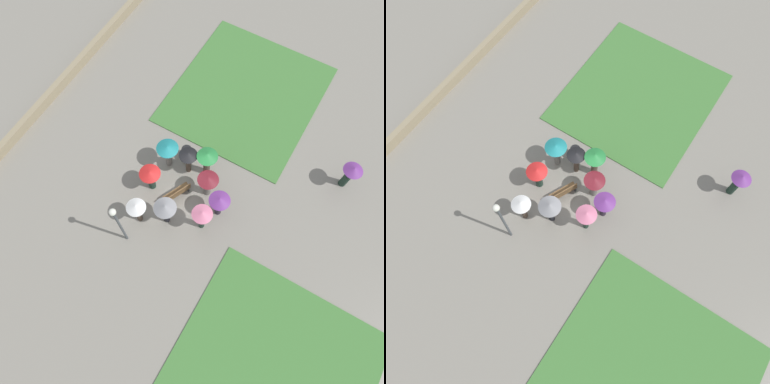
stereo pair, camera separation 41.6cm
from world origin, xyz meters
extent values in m
plane|color=gray|center=(0.00, 0.00, 0.00)|extent=(90.00, 90.00, 0.00)
cube|color=#427A38|center=(-7.13, 0.37, 0.03)|extent=(9.05, 8.13, 0.06)
cube|color=#427A38|center=(6.30, 8.18, 0.03)|extent=(9.19, 8.52, 0.06)
cube|color=gray|center=(0.00, -9.52, 0.33)|extent=(45.00, 0.35, 0.65)
cube|color=brown|center=(0.62, 0.17, 0.42)|extent=(1.55, 1.01, 0.05)
cube|color=brown|center=(0.69, 0.34, 0.68)|extent=(1.40, 0.68, 0.45)
cube|color=#232326|center=(0.02, 0.44, 0.20)|extent=(0.23, 0.38, 0.40)
cube|color=#232326|center=(1.21, -0.10, 0.20)|extent=(0.23, 0.38, 0.40)
cylinder|color=#474C51|center=(3.91, -0.79, 1.85)|extent=(0.12, 0.12, 3.69)
sphere|color=white|center=(3.91, -0.79, 3.85)|extent=(0.32, 0.32, 0.32)
cylinder|color=#4C4C51|center=(-1.67, -0.57, 0.40)|extent=(0.52, 0.52, 0.80)
cylinder|color=black|center=(-1.67, -0.57, 0.81)|extent=(0.56, 0.56, 0.03)
cylinder|color=#47382D|center=(2.69, -0.80, 0.54)|extent=(0.38, 0.38, 1.09)
sphere|color=beige|center=(2.69, -0.80, 1.19)|extent=(0.20, 0.20, 0.20)
cylinder|color=#4C4C4F|center=(2.69, -0.80, 1.47)|extent=(0.02, 0.02, 0.35)
cone|color=white|center=(2.69, -0.80, 1.76)|extent=(0.98, 0.98, 0.25)
cylinder|color=slate|center=(-0.36, 1.46, 0.50)|extent=(0.49, 0.49, 1.00)
sphere|color=#997051|center=(-0.36, 1.46, 1.10)|extent=(0.21, 0.21, 0.21)
cylinder|color=#4C4C4F|center=(-0.36, 1.46, 1.38)|extent=(0.02, 0.02, 0.35)
cone|color=maroon|center=(-0.36, 1.46, 1.68)|extent=(1.09, 1.09, 0.24)
cylinder|color=#1E3328|center=(0.80, -1.24, 0.48)|extent=(0.43, 0.43, 0.96)
sphere|color=beige|center=(0.80, -1.24, 1.06)|extent=(0.20, 0.20, 0.20)
cylinder|color=#4C4C4F|center=(0.80, -1.24, 1.33)|extent=(0.02, 0.02, 0.35)
cone|color=red|center=(0.80, -1.24, 1.60)|extent=(1.10, 1.10, 0.18)
cylinder|color=#47382D|center=(-1.00, -0.06, 0.54)|extent=(0.32, 0.32, 1.09)
sphere|color=#997051|center=(-1.00, -0.06, 1.20)|extent=(0.22, 0.22, 0.22)
cylinder|color=#4C4C4F|center=(-1.00, -0.06, 1.49)|extent=(0.02, 0.02, 0.35)
cone|color=black|center=(-1.00, -0.06, 1.77)|extent=(0.98, 0.98, 0.21)
cylinder|color=#1E3328|center=(1.42, 2.13, 0.57)|extent=(0.41, 0.41, 1.15)
sphere|color=brown|center=(1.42, 2.13, 1.26)|extent=(0.23, 0.23, 0.23)
cylinder|color=#4C4C4F|center=(1.42, 2.13, 1.55)|extent=(0.02, 0.02, 0.35)
cone|color=pink|center=(1.42, 2.13, 1.84)|extent=(1.03, 1.03, 0.23)
cylinder|color=slate|center=(-0.82, -1.20, 0.54)|extent=(0.47, 0.47, 1.07)
sphere|color=tan|center=(-0.82, -1.20, 1.18)|extent=(0.21, 0.21, 0.21)
cylinder|color=#4C4C4F|center=(-0.82, -1.20, 1.46)|extent=(0.02, 0.02, 0.35)
cone|color=#197075|center=(-0.82, -1.20, 1.73)|extent=(1.17, 1.17, 0.19)
cylinder|color=black|center=(2.04, 0.44, 0.57)|extent=(0.35, 0.35, 1.14)
sphere|color=brown|center=(2.04, 0.44, 1.25)|extent=(0.22, 0.22, 0.22)
cylinder|color=#4C4C4F|center=(2.04, 0.44, 1.53)|extent=(0.02, 0.02, 0.35)
cone|color=gray|center=(2.04, 0.44, 1.84)|extent=(1.13, 1.13, 0.26)
cylinder|color=#47382D|center=(-1.39, 0.83, 0.60)|extent=(0.50, 0.50, 1.20)
sphere|color=#997051|center=(-1.39, 0.83, 1.30)|extent=(0.20, 0.20, 0.20)
cylinder|color=#4C4C4F|center=(-1.39, 0.83, 1.57)|extent=(0.02, 0.02, 0.35)
cone|color=#237A38|center=(-1.39, 0.83, 1.88)|extent=(1.10, 1.10, 0.27)
cylinder|color=#2D2333|center=(0.34, 2.49, 0.51)|extent=(0.45, 0.45, 1.02)
sphere|color=#997051|center=(0.34, 2.49, 1.13)|extent=(0.21, 0.21, 0.21)
cylinder|color=#4C4C4F|center=(0.34, 2.49, 1.41)|extent=(0.02, 0.02, 0.35)
cone|color=#703389|center=(0.34, 2.49, 1.71)|extent=(1.08, 1.08, 0.25)
cylinder|color=#1E3328|center=(-4.46, 7.50, 0.51)|extent=(0.45, 0.45, 1.03)
sphere|color=beige|center=(-4.46, 7.50, 1.13)|extent=(0.20, 0.20, 0.20)
cylinder|color=#4C4C4F|center=(-4.46, 7.50, 1.40)|extent=(0.02, 0.02, 0.35)
cone|color=#703389|center=(-4.46, 7.50, 1.71)|extent=(1.01, 1.01, 0.26)
camera|label=1|loc=(6.83, 4.72, 18.38)|focal=35.00mm
camera|label=2|loc=(6.61, 5.07, 18.38)|focal=35.00mm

